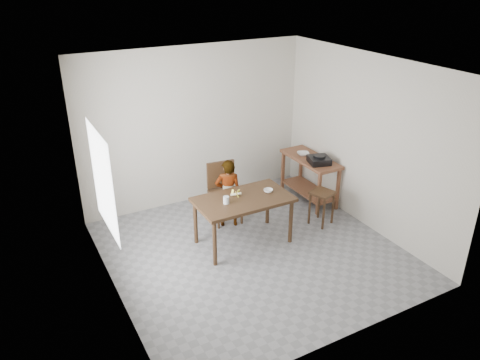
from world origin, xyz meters
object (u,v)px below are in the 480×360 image
dining_chair (225,194)px  stool (321,208)px  dining_table (243,220)px  prep_counter (309,179)px  child (228,193)px

dining_chair → stool: dining_chair is taller
dining_table → prep_counter: bearing=22.1°
dining_table → prep_counter: prep_counter is taller
dining_table → dining_chair: 0.73m
stool → child: bearing=153.0°
dining_table → dining_chair: size_ratio=1.45×
stool → prep_counter: bearing=67.0°
dining_table → prep_counter: 1.86m
dining_table → child: bearing=85.4°
prep_counter → stool: size_ratio=2.10×
child → dining_chair: bearing=-78.5°
prep_counter → stool: bearing=-113.0°
dining_table → stool: dining_table is taller
dining_chair → dining_table: bearing=-89.9°
prep_counter → stool: (-0.34, -0.80, -0.11)m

